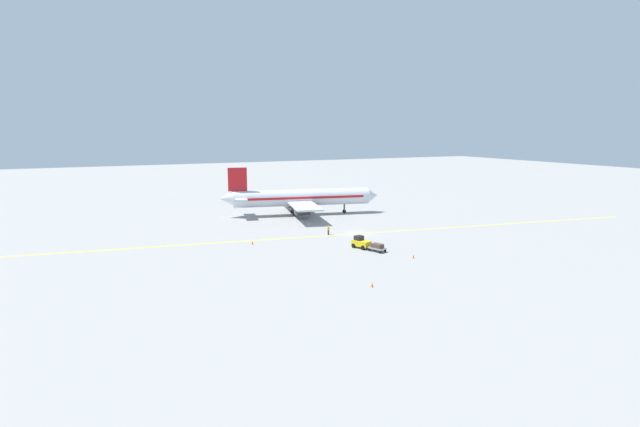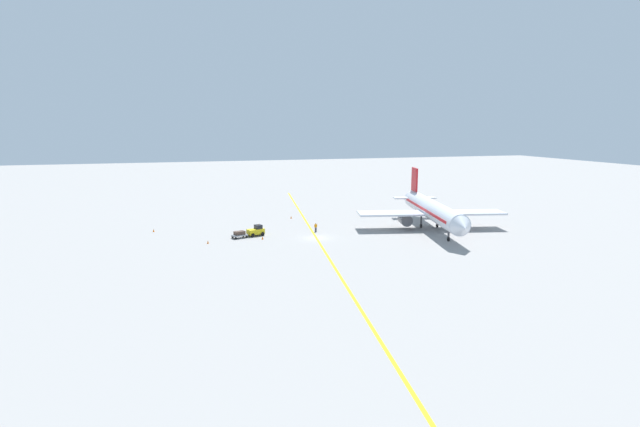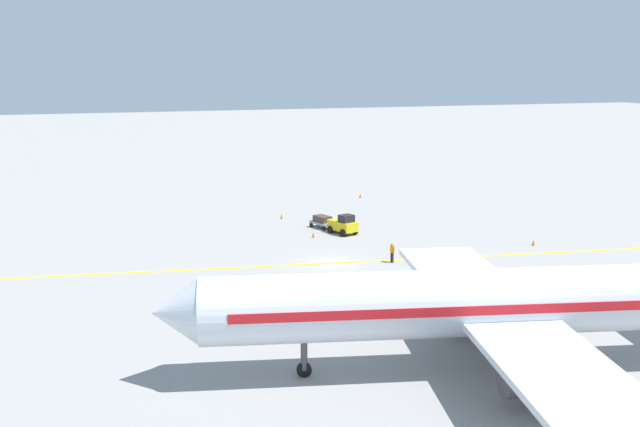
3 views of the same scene
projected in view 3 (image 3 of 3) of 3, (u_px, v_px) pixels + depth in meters
name	position (u px, v px, depth m)	size (l,w,h in m)	color
ground_plane	(331.00, 263.00, 61.81)	(400.00, 400.00, 0.00)	gray
apron_yellow_centreline	(331.00, 263.00, 61.80)	(0.40, 120.00, 0.01)	yellow
airplane_at_gate	(491.00, 303.00, 39.82)	(28.46, 35.25, 10.60)	silver
baggage_tug_white	(343.00, 225.00, 72.28)	(3.32, 2.52, 2.11)	gold
baggage_cart_trailing	(322.00, 220.00, 74.87)	(2.91, 2.17, 1.24)	gray
ground_crew_worker	(392.00, 252.00, 61.94)	(0.57, 0.28, 1.68)	#23232D
traffic_cone_near_nose	(360.00, 195.00, 91.70)	(0.32, 0.32, 0.55)	orange
traffic_cone_mid_apron	(533.00, 242.00, 67.79)	(0.32, 0.32, 0.55)	orange
traffic_cone_by_wingtip	(313.00, 235.00, 70.86)	(0.32, 0.32, 0.55)	orange
traffic_cone_far_edge	(282.00, 216.00, 79.39)	(0.32, 0.32, 0.55)	orange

